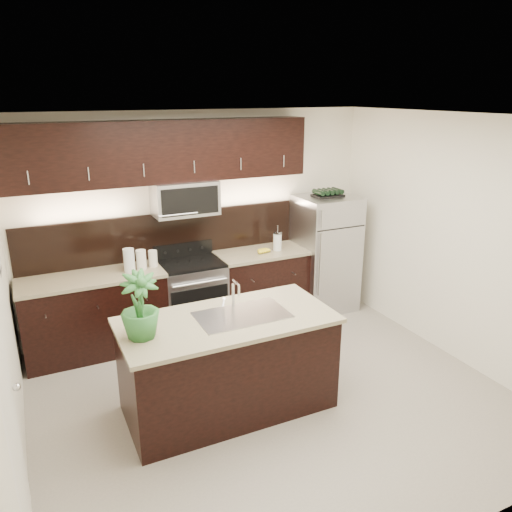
{
  "coord_description": "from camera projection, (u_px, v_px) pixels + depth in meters",
  "views": [
    {
      "loc": [
        -1.99,
        -3.82,
        2.91
      ],
      "look_at": [
        0.09,
        0.55,
        1.3
      ],
      "focal_mm": 35.0,
      "sensor_mm": 36.0,
      "label": 1
    }
  ],
  "objects": [
    {
      "name": "upper_fixtures",
      "position": [
        167.0,
        161.0,
        5.72
      ],
      "size": [
        3.49,
        0.4,
        1.66
      ],
      "color": "black",
      "rests_on": "counter_run"
    },
    {
      "name": "canisters",
      "position": [
        138.0,
        260.0,
        5.73
      ],
      "size": [
        0.4,
        0.18,
        0.27
      ],
      "rotation": [
        0.0,
        0.0,
        0.23
      ],
      "color": "silver",
      "rests_on": "counter_run"
    },
    {
      "name": "sink_faucet",
      "position": [
        242.0,
        313.0,
        4.6
      ],
      "size": [
        0.84,
        0.5,
        0.28
      ],
      "color": "silver",
      "rests_on": "island"
    },
    {
      "name": "island",
      "position": [
        228.0,
        364.0,
        4.68
      ],
      "size": [
        1.96,
        0.96,
        0.94
      ],
      "color": "black",
      "rests_on": "ground"
    },
    {
      "name": "wine_rack",
      "position": [
        328.0,
        193.0,
        6.56
      ],
      "size": [
        0.39,
        0.24,
        0.1
      ],
      "color": "black",
      "rests_on": "refrigerator"
    },
    {
      "name": "counter_run",
      "position": [
        176.0,
        300.0,
        6.11
      ],
      "size": [
        3.51,
        0.65,
        0.94
      ],
      "color": "black",
      "rests_on": "ground"
    },
    {
      "name": "french_press",
      "position": [
        277.0,
        241.0,
        6.44
      ],
      "size": [
        0.11,
        0.11,
        0.32
      ],
      "rotation": [
        0.0,
        0.0,
        0.0
      ],
      "color": "silver",
      "rests_on": "counter_run"
    },
    {
      "name": "bananas",
      "position": [
        260.0,
        251.0,
        6.34
      ],
      "size": [
        0.21,
        0.18,
        0.06
      ],
      "primitive_type": "ellipsoid",
      "rotation": [
        0.0,
        0.0,
        0.18
      ],
      "color": "gold",
      "rests_on": "counter_run"
    },
    {
      "name": "ground",
      "position": [
        272.0,
        396.0,
        5.0
      ],
      "size": [
        4.5,
        4.5,
        0.0
      ],
      "primitive_type": "plane",
      "color": "gray",
      "rests_on": "ground"
    },
    {
      "name": "refrigerator",
      "position": [
        325.0,
        254.0,
        6.82
      ],
      "size": [
        0.76,
        0.69,
        1.58
      ],
      "primitive_type": "cube",
      "color": "#B2B2B7",
      "rests_on": "ground"
    },
    {
      "name": "room_walls",
      "position": [
        264.0,
        236.0,
        4.39
      ],
      "size": [
        4.52,
        4.02,
        2.71
      ],
      "color": "silver",
      "rests_on": "ground"
    },
    {
      "name": "plant",
      "position": [
        140.0,
        306.0,
        4.1
      ],
      "size": [
        0.34,
        0.34,
        0.57
      ],
      "primitive_type": "imported",
      "rotation": [
        0.0,
        0.0,
        0.06
      ],
      "color": "#28662A",
      "rests_on": "island"
    }
  ]
}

